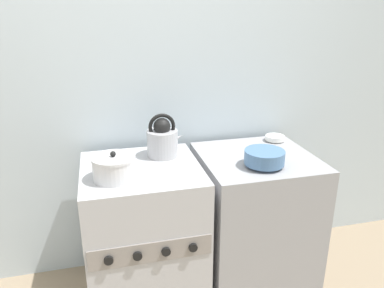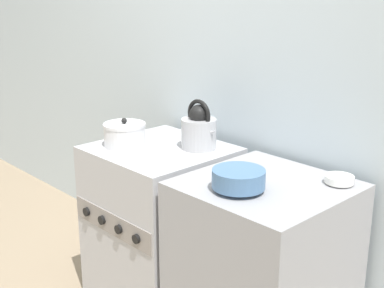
# 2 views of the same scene
# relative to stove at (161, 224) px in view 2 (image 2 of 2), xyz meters

# --- Properties ---
(wall_back) EXTENTS (7.00, 0.06, 2.50)m
(wall_back) POSITION_rel_stove_xyz_m (0.00, 0.40, 0.83)
(wall_back) COLOR silver
(wall_back) RESTS_ON ground_plane
(stove) EXTENTS (0.62, 0.63, 0.83)m
(stove) POSITION_rel_stove_xyz_m (0.00, 0.00, 0.00)
(stove) COLOR #B2B2B7
(stove) RESTS_ON ground_plane
(counter) EXTENTS (0.64, 0.63, 0.82)m
(counter) POSITION_rel_stove_xyz_m (0.66, 0.01, -0.00)
(counter) COLOR #99999E
(counter) RESTS_ON ground_plane
(kettle) EXTENTS (0.21, 0.17, 0.25)m
(kettle) POSITION_rel_stove_xyz_m (0.14, 0.13, 0.51)
(kettle) COLOR #B2B2B7
(kettle) RESTS_ON stove
(cooking_pot) EXTENTS (0.21, 0.21, 0.14)m
(cooking_pot) POSITION_rel_stove_xyz_m (-0.14, -0.11, 0.47)
(cooking_pot) COLOR silver
(cooking_pot) RESTS_ON stove
(enamel_bowl) EXTENTS (0.21, 0.21, 0.09)m
(enamel_bowl) POSITION_rel_stove_xyz_m (0.64, -0.13, 0.46)
(enamel_bowl) COLOR #4C729E
(enamel_bowl) RESTS_ON counter
(small_ceramic_bowl) EXTENTS (0.12, 0.12, 0.04)m
(small_ceramic_bowl) POSITION_rel_stove_xyz_m (0.88, 0.23, 0.43)
(small_ceramic_bowl) COLOR white
(small_ceramic_bowl) RESTS_ON counter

